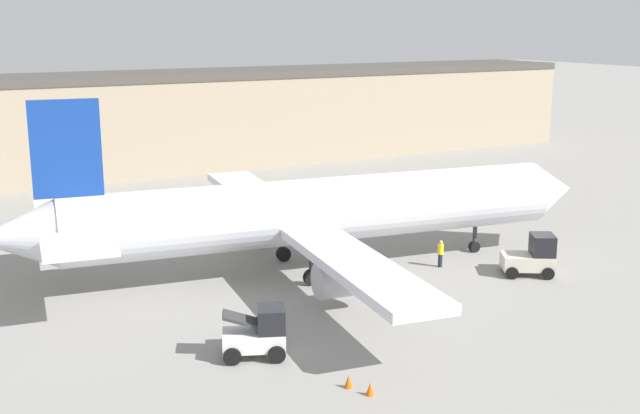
{
  "coord_description": "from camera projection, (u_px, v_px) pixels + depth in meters",
  "views": [
    {
      "loc": [
        -22.32,
        -40.26,
        14.56
      ],
      "look_at": [
        0.0,
        0.0,
        3.87
      ],
      "focal_mm": 45.0,
      "sensor_mm": 36.0,
      "label": 1
    }
  ],
  "objects": [
    {
      "name": "ground_plane",
      "position": [
        320.0,
        270.0,
        48.13
      ],
      "size": [
        400.0,
        400.0,
        0.0
      ],
      "primitive_type": "plane",
      "color": "gray"
    },
    {
      "name": "terminal_building",
      "position": [
        185.0,
        119.0,
        81.31
      ],
      "size": [
        90.87,
        10.56,
        9.66
      ],
      "color": "gray",
      "rests_on": "ground_plane"
    },
    {
      "name": "airplane",
      "position": [
        306.0,
        212.0,
        47.01
      ],
      "size": [
        37.13,
        32.26,
        10.68
      ],
      "rotation": [
        0.0,
        0.0,
        -0.14
      ],
      "color": "silver",
      "rests_on": "ground_plane"
    },
    {
      "name": "ground_crew_worker",
      "position": [
        440.0,
        253.0,
        48.51
      ],
      "size": [
        0.37,
        0.37,
        1.67
      ],
      "rotation": [
        0.0,
        0.0,
        4.83
      ],
      "color": "#1E2338",
      "rests_on": "ground_plane"
    },
    {
      "name": "baggage_tug",
      "position": [
        532.0,
        256.0,
        46.99
      ],
      "size": [
        3.46,
        3.25,
        2.43
      ],
      "rotation": [
        0.0,
        0.0,
        -0.56
      ],
      "color": "beige",
      "rests_on": "ground_plane"
    },
    {
      "name": "belt_loader_truck",
      "position": [
        259.0,
        334.0,
        35.47
      ],
      "size": [
        3.24,
        2.8,
        2.27
      ],
      "rotation": [
        0.0,
        0.0,
        -0.4
      ],
      "color": "silver",
      "rests_on": "ground_plane"
    },
    {
      "name": "safety_cone_near",
      "position": [
        349.0,
        381.0,
        32.57
      ],
      "size": [
        0.36,
        0.36,
        0.55
      ],
      "color": "#EF590F",
      "rests_on": "ground_plane"
    },
    {
      "name": "safety_cone_far",
      "position": [
        370.0,
        389.0,
        31.91
      ],
      "size": [
        0.36,
        0.36,
        0.55
      ],
      "color": "#EF590F",
      "rests_on": "ground_plane"
    }
  ]
}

